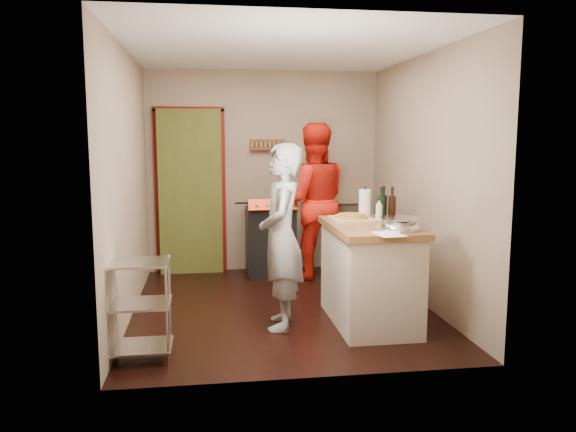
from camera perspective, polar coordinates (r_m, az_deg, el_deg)
The scene contains 10 objects.
floor at distance 5.90m, azimuth -0.69°, elevation -9.21°, with size 3.50×3.50×0.00m, color black.
back_wall at distance 7.40m, azimuth -7.46°, elevation 3.17°, with size 3.00×0.44×2.60m.
left_wall at distance 5.66m, azimuth -15.97°, elevation 3.17°, with size 0.04×3.50×2.60m, color tan.
right_wall at distance 6.04m, azimuth 13.57°, elevation 3.54°, with size 0.04×3.50×2.60m, color tan.
ceiling at distance 5.70m, azimuth -0.74°, elevation 16.71°, with size 3.00×3.50×0.02m, color white.
stove at distance 7.18m, azimuth -1.81°, elevation -2.41°, with size 0.60×0.63×1.00m.
wire_shelving at distance 4.61m, azimuth -14.80°, elevation -8.75°, with size 0.48×0.40×0.80m.
island at distance 5.36m, azimuth 8.31°, elevation -5.56°, with size 0.74×1.35×1.26m.
person_stripe at distance 5.11m, azimuth -0.67°, elevation -2.15°, with size 0.62×0.41×1.69m, color silver.
person_red at distance 6.96m, azimuth 2.51°, elevation 1.51°, with size 0.93×0.73×1.92m, color red.
Camera 1 is at (-0.74, -5.59, 1.75)m, focal length 35.00 mm.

